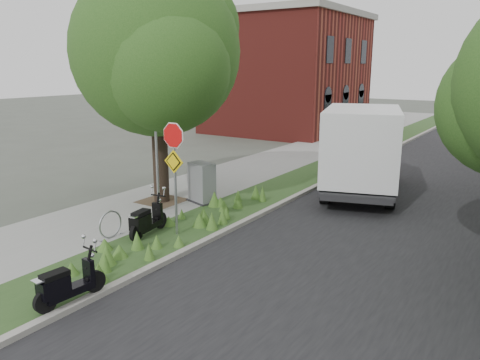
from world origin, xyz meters
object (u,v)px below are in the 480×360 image
Objects in this scene: sign_assembly at (174,156)px; box_truck at (361,146)px; scooter_near at (145,223)px; utility_cabinet at (202,183)px; scooter_far at (63,288)px.

sign_assembly is 7.75m from box_truck.
scooter_near is 1.19× the size of utility_cabinet.
utility_cabinet is (-3.96, -4.38, -1.02)m from box_truck.
scooter_far is 7.44m from utility_cabinet.
utility_cabinet is at bearing 115.64° from sign_assembly.
box_truck is 4.81× the size of utility_cabinet.
scooter_near is (-0.60, -0.60, -1.84)m from sign_assembly.
sign_assembly is at bearing 44.62° from scooter_near.
utility_cabinet is (-1.40, 2.92, -1.56)m from sign_assembly.
sign_assembly is at bearing 100.62° from scooter_far.
sign_assembly reaches higher than scooter_far.
scooter_near reaches higher than scooter_far.
box_truck is (2.56, 7.30, -0.54)m from sign_assembly.
sign_assembly reaches higher than scooter_near.
sign_assembly is 4.65m from scooter_far.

